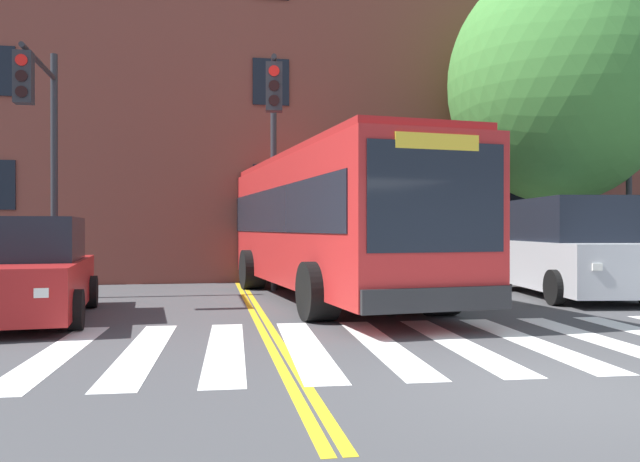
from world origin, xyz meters
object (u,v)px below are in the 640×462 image
(city_bus, at_px, (323,221))
(traffic_light_far_corner, at_px, (43,132))
(traffic_light_overhead, at_px, (274,138))
(street_tree_curbside_large, at_px, (558,83))
(car_red_near_lane, at_px, (31,273))
(car_silver_far_lane, at_px, (568,250))

(city_bus, xyz_separation_m, traffic_light_far_corner, (-6.18, -0.15, 1.91))
(city_bus, height_order, traffic_light_overhead, traffic_light_overhead)
(traffic_light_far_corner, bearing_deg, street_tree_curbside_large, 9.57)
(city_bus, xyz_separation_m, traffic_light_overhead, (-1.13, 0.41, 1.98))
(street_tree_curbside_large, bearing_deg, car_red_near_lane, -160.52)
(city_bus, bearing_deg, traffic_light_overhead, 159.93)
(traffic_light_overhead, bearing_deg, street_tree_curbside_large, 11.50)
(car_silver_far_lane, distance_m, street_tree_curbside_large, 5.79)
(city_bus, distance_m, street_tree_curbside_large, 8.61)
(street_tree_curbside_large, bearing_deg, car_silver_far_lane, -117.15)
(traffic_light_far_corner, xyz_separation_m, street_tree_curbside_large, (13.49, 2.27, 2.11))
(traffic_light_far_corner, bearing_deg, car_silver_far_lane, -3.36)
(traffic_light_overhead, bearing_deg, car_silver_far_lane, -10.35)
(car_red_near_lane, bearing_deg, city_bus, 23.38)
(car_silver_far_lane, xyz_separation_m, street_tree_curbside_large, (1.53, 2.98, 4.72))
(street_tree_curbside_large, bearing_deg, traffic_light_far_corner, -170.43)
(traffic_light_far_corner, bearing_deg, city_bus, 1.34)
(traffic_light_overhead, bearing_deg, traffic_light_far_corner, -173.69)
(car_silver_far_lane, distance_m, traffic_light_far_corner, 12.26)
(car_red_near_lane, height_order, traffic_light_overhead, traffic_light_overhead)
(car_red_near_lane, relative_size, traffic_light_overhead, 0.86)
(car_red_near_lane, relative_size, street_tree_curbside_large, 0.53)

